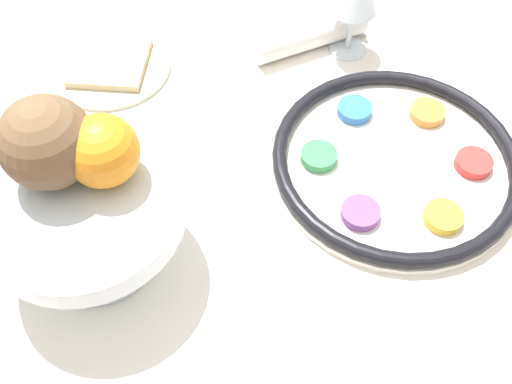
{
  "coord_description": "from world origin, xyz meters",
  "views": [
    {
      "loc": [
        -0.06,
        0.49,
        1.37
      ],
      "look_at": [
        -0.03,
        0.04,
        0.75
      ],
      "focal_mm": 42.0,
      "sensor_mm": 36.0,
      "label": 1
    }
  ],
  "objects": [
    {
      "name": "bread_plate",
      "position": [
        0.22,
        -0.22,
        0.72
      ],
      "size": [
        0.19,
        0.19,
        0.02
      ],
      "color": "beige",
      "rests_on": "dining_table"
    },
    {
      "name": "napkin_roll",
      "position": [
        -0.1,
        -0.29,
        0.74
      ],
      "size": [
        0.19,
        0.13,
        0.05
      ],
      "color": "white",
      "rests_on": "dining_table"
    },
    {
      "name": "fruit_stand",
      "position": [
        0.16,
        0.12,
        0.81
      ],
      "size": [
        0.23,
        0.23,
        0.12
      ],
      "color": "silver",
      "rests_on": "dining_table"
    },
    {
      "name": "fork_left",
      "position": [
        -0.24,
        0.25,
        0.72
      ],
      "size": [
        0.04,
        0.19,
        0.01
      ],
      "color": "silver",
      "rests_on": "dining_table"
    },
    {
      "name": "dining_table",
      "position": [
        0.0,
        0.0,
        0.36
      ],
      "size": [
        1.43,
        0.94,
        0.71
      ],
      "color": "silver",
      "rests_on": "ground_plane"
    },
    {
      "name": "fork_right",
      "position": [
        -0.21,
        0.25,
        0.72
      ],
      "size": [
        0.04,
        0.19,
        0.01
      ],
      "color": "silver",
      "rests_on": "dining_table"
    },
    {
      "name": "ground_plane",
      "position": [
        0.0,
        0.0,
        0.0
      ],
      "size": [
        8.0,
        8.0,
        0.0
      ],
      "primitive_type": "plane",
      "color": "maroon"
    },
    {
      "name": "spoon",
      "position": [
        -0.11,
        -0.34,
        0.72
      ],
      "size": [
        0.17,
        0.04,
        0.01
      ],
      "color": "silver",
      "rests_on": "dining_table"
    },
    {
      "name": "coconut",
      "position": [
        0.19,
        0.08,
        0.89
      ],
      "size": [
        0.1,
        0.1,
        0.1
      ],
      "color": "brown",
      "rests_on": "fruit_stand"
    },
    {
      "name": "orange_fruit",
      "position": [
        0.13,
        0.08,
        0.88
      ],
      "size": [
        0.08,
        0.08,
        0.08
      ],
      "color": "orange",
      "rests_on": "fruit_stand"
    },
    {
      "name": "seder_plate",
      "position": [
        -0.22,
        -0.04,
        0.73
      ],
      "size": [
        0.34,
        0.34,
        0.03
      ],
      "color": "silver",
      "rests_on": "dining_table"
    }
  ]
}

